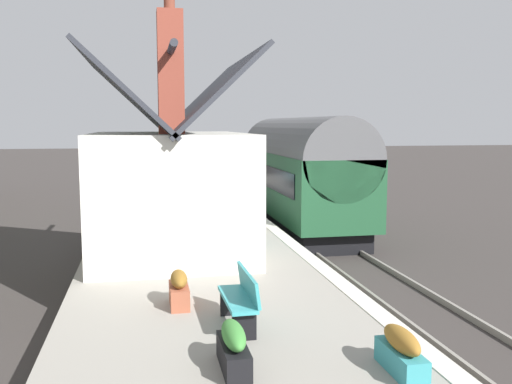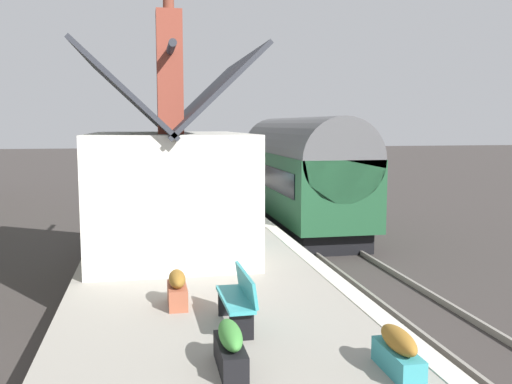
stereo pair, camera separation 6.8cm
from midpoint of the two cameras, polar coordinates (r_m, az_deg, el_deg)
ground_plane at (r=19.38m, az=4.02°, el=-5.26°), size 160.00×160.00×0.00m
platform at (r=18.68m, az=-7.13°, el=-4.32°), size 32.00×5.47×0.92m
platform_edge_coping at (r=18.93m, az=0.59°, el=-2.68°), size 32.00×0.36×0.02m
rail_near at (r=19.84m, az=8.57°, el=-4.83°), size 52.00×0.08×0.14m
rail_far at (r=19.41m, az=4.54°, el=-5.03°), size 52.00×0.08×0.14m
train at (r=21.70m, az=4.63°, el=1.97°), size 9.99×2.73×4.32m
station_building at (r=14.25m, az=-8.60°, el=0.69°), size 6.01×3.98×5.97m
bench_near_building at (r=22.28m, az=-6.89°, el=-0.06°), size 1.40×0.43×0.88m
bench_mid_platform at (r=24.67m, az=-7.74°, el=0.60°), size 1.40×0.44×0.88m
bench_platform_end at (r=27.17m, az=-7.65°, el=1.18°), size 1.40×0.44×0.88m
bench_by_lamp at (r=8.93m, az=-1.53°, el=-10.59°), size 1.41×0.46×0.88m
planter_edge_near at (r=27.77m, az=-9.87°, el=0.91°), size 0.37×0.37×0.63m
planter_by_door at (r=10.05m, az=-7.77°, el=-9.70°), size 0.82×0.32×0.63m
planter_edge_far at (r=7.66m, az=14.44°, el=-15.41°), size 0.97×0.32×0.58m
planter_bench_right at (r=19.91m, az=-4.77°, el=-0.94°), size 0.53×0.53×0.86m
planter_corner_building at (r=7.53m, az=-2.34°, el=-15.47°), size 1.03×0.32×0.61m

